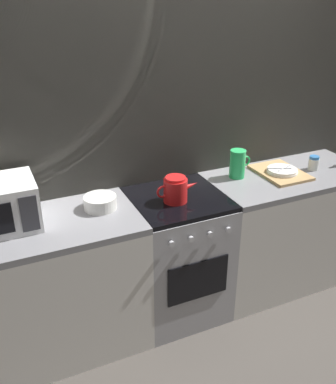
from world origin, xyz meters
name	(u,v)px	position (x,y,z in m)	size (l,w,h in m)	color
ground_plane	(177,307)	(0.00, 0.00, 0.00)	(8.00, 8.00, 0.00)	#47423D
back_wall	(158,138)	(0.00, 0.32, 1.20)	(3.60, 0.05, 2.40)	#B2AD9E
counter_left	(44,290)	(-0.90, 0.00, 0.45)	(1.20, 0.60, 0.90)	silver
stove_unit	(177,256)	(0.00, 0.00, 0.45)	(0.60, 0.63, 0.90)	#9E9EA3
counter_right	(283,228)	(0.90, 0.00, 0.45)	(1.20, 0.60, 0.90)	silver
kettle	(176,189)	(-0.04, -0.05, 0.98)	(0.28, 0.15, 0.17)	red
mixing_bowl	(100,202)	(-0.50, 0.06, 0.94)	(0.20, 0.20, 0.08)	silver
pitcher	(238,164)	(0.52, 0.12, 1.00)	(0.16, 0.11, 0.20)	green
dish_pile	(281,172)	(0.83, 0.03, 0.92)	(0.30, 0.40, 0.06)	tan
spice_jar	(313,163)	(1.10, 0.00, 0.95)	(0.08, 0.08, 0.10)	silver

